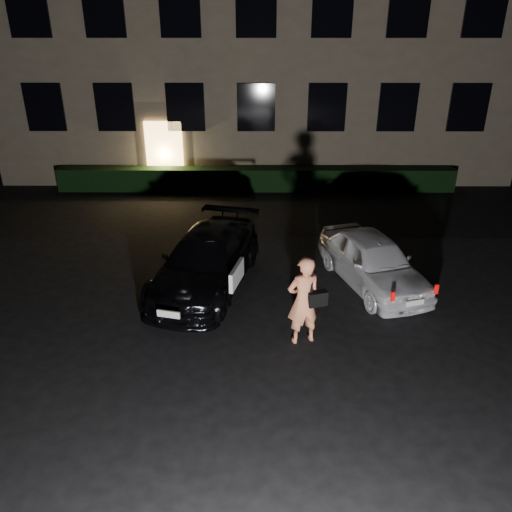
{
  "coord_description": "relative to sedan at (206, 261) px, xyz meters",
  "views": [
    {
      "loc": [
        0.08,
        -7.96,
        5.82
      ],
      "look_at": [
        0.04,
        2.0,
        1.16
      ],
      "focal_mm": 35.0,
      "sensor_mm": 36.0,
      "label": 1
    }
  ],
  "objects": [
    {
      "name": "sedan",
      "position": [
        0.0,
        0.0,
        0.0
      ],
      "size": [
        2.83,
        4.83,
        1.31
      ],
      "rotation": [
        0.0,
        0.0,
        -0.23
      ],
      "color": "black",
      "rests_on": "ground"
    },
    {
      "name": "ground",
      "position": [
        1.16,
        -2.79,
        -0.66
      ],
      "size": [
        80.0,
        80.0,
        0.0
      ],
      "primitive_type": "plane",
      "color": "black",
      "rests_on": "ground"
    },
    {
      "name": "building",
      "position": [
        1.16,
        12.2,
        5.34
      ],
      "size": [
        20.0,
        8.11,
        12.0
      ],
      "color": "brown",
      "rests_on": "ground"
    },
    {
      "name": "hedge",
      "position": [
        1.16,
        7.71,
        -0.23
      ],
      "size": [
        15.0,
        0.7,
        0.85
      ],
      "primitive_type": "cube",
      "color": "black",
      "rests_on": "ground"
    },
    {
      "name": "man",
      "position": [
        2.14,
        -2.34,
        0.28
      ],
      "size": [
        0.86,
        0.63,
        1.86
      ],
      "rotation": [
        0.0,
        0.0,
        3.45
      ],
      "color": "#EC865B",
      "rests_on": "ground"
    },
    {
      "name": "hatch",
      "position": [
        4.0,
        0.08,
        -0.03
      ],
      "size": [
        2.53,
        3.98,
        1.26
      ],
      "rotation": [
        0.0,
        0.0,
        0.3
      ],
      "color": "white",
      "rests_on": "ground"
    }
  ]
}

